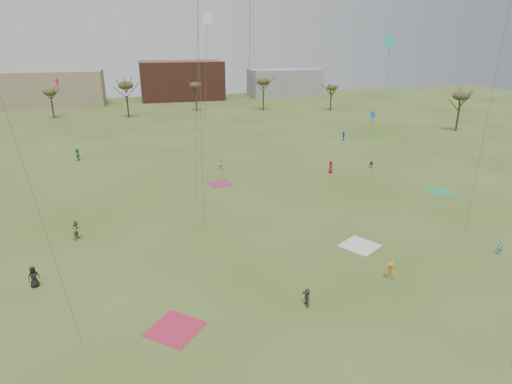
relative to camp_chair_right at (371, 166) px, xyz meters
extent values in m
plane|color=#3D5A1C|center=(-24.10, -32.40, -0.26)|extent=(260.00, 260.00, 0.00)
imported|color=#827752|center=(-40.63, -14.13, 0.73)|extent=(1.13, 1.20, 1.97)
imported|color=#504339|center=(-23.06, -30.56, 0.45)|extent=(0.47, 1.33, 1.41)
imported|color=black|center=(-42.96, -22.38, 0.64)|extent=(1.04, 0.91, 1.80)
imported|color=orange|center=(-15.07, -28.96, 0.53)|extent=(1.06, 1.17, 1.58)
imported|color=#6994B0|center=(-3.04, -27.95, 0.46)|extent=(0.62, 0.54, 1.43)
imported|color=silver|center=(-22.38, 5.44, 0.55)|extent=(1.00, 0.95, 1.62)
imported|color=#33832B|center=(-43.85, 16.54, 0.70)|extent=(0.84, 1.85, 1.92)
imported|color=maroon|center=(-7.18, -0.85, 0.69)|extent=(0.88, 1.07, 1.89)
imported|color=navy|center=(4.21, 17.66, 0.63)|extent=(0.76, 1.21, 1.79)
cube|color=#C52748|center=(-32.73, -30.69, -0.26)|extent=(4.52, 4.52, 0.03)
cube|color=white|center=(-14.49, -23.02, -0.26)|extent=(4.29, 4.29, 0.03)
cube|color=#A73359|center=(-23.83, -1.29, -0.26)|extent=(3.48, 3.48, 0.03)
cube|color=#389C60|center=(3.19, -12.12, -0.26)|extent=(3.97, 3.97, 0.03)
cube|color=#141737|center=(-0.02, -0.01, 0.16)|extent=(0.69, 0.69, 0.04)
cube|color=#141737|center=(0.18, 0.11, 0.39)|extent=(0.38, 0.49, 0.44)
cylinder|color=#4C4C51|center=(-40.01, -30.12, 10.57)|extent=(3.30, 3.64, 19.87)
cylinder|color=#4C4C51|center=(-2.36, -23.10, 13.19)|extent=(3.42, 3.20, 25.10)
cylinder|color=#4C4C51|center=(-28.02, -14.92, 12.47)|extent=(0.70, 1.80, 23.67)
cone|color=blue|center=(-3.28, -4.67, 8.80)|extent=(0.95, 0.07, 0.95)
cube|color=blue|center=(-3.28, -4.67, 8.19)|extent=(0.08, 0.08, 1.56)
cylinder|color=#4C4C51|center=(-3.73, -6.09, 4.72)|extent=(0.96, 2.89, 8.17)
cylinder|color=#4C4C51|center=(-27.49, -9.00, 12.36)|extent=(1.61, 1.70, 23.45)
cone|color=#B4131F|center=(-45.38, 17.12, 12.24)|extent=(0.96, 0.07, 0.96)
cube|color=#B4131F|center=(-45.38, 17.12, 11.63)|extent=(0.08, 0.08, 1.57)
cylinder|color=#4C4C51|center=(-44.66, 16.64, 6.44)|extent=(1.50, 1.02, 11.60)
cube|color=teal|center=(12.79, 18.40, 17.98)|extent=(1.17, 1.17, 2.29)
cube|color=teal|center=(12.79, 18.40, 17.18)|extent=(0.08, 0.08, 2.06)
cylinder|color=#4C4C51|center=(13.57, 18.65, 9.31)|extent=(1.61, 0.54, 17.35)
cube|color=silver|center=(-23.13, 8.43, 20.94)|extent=(0.96, 0.96, 1.65)
cube|color=silver|center=(-23.13, 8.43, 19.98)|extent=(0.08, 0.08, 2.48)
cylinder|color=#4C4C51|center=(-23.93, 7.70, 10.79)|extent=(1.66, 1.50, 20.31)
cylinder|color=#3A2B1E|center=(-54.10, 59.60, 1.90)|extent=(0.40, 0.40, 4.32)
ellipsoid|color=#473D1E|center=(-54.10, 59.60, 6.08)|extent=(3.02, 3.02, 1.58)
cylinder|color=#3A2B1E|center=(-36.10, 55.60, 2.44)|extent=(0.40, 0.40, 5.40)
ellipsoid|color=#473D1E|center=(-36.10, 55.60, 7.66)|extent=(3.78, 3.78, 1.98)
cylinder|color=#3A2B1E|center=(-18.10, 61.60, 2.08)|extent=(0.40, 0.40, 4.68)
ellipsoid|color=#473D1E|center=(-18.10, 61.60, 6.60)|extent=(3.28, 3.28, 1.72)
cylinder|color=#3A2B1E|center=(-0.10, 57.60, 2.38)|extent=(0.40, 0.40, 5.28)
ellipsoid|color=#473D1E|center=(-0.10, 57.60, 7.48)|extent=(3.70, 3.70, 1.94)
cylinder|color=#3A2B1E|center=(17.90, 52.60, 1.84)|extent=(0.40, 0.40, 4.20)
ellipsoid|color=#473D1E|center=(17.90, 52.60, 5.90)|extent=(2.94, 2.94, 1.54)
cylinder|color=#3A2B1E|center=(31.90, 19.60, 2.26)|extent=(0.40, 0.40, 5.04)
ellipsoid|color=#473D1E|center=(31.90, 19.60, 7.13)|extent=(3.53, 3.53, 1.85)
cube|color=#937F60|center=(-59.10, 82.60, 4.74)|extent=(32.00, 14.00, 10.00)
cube|color=brown|center=(-19.10, 87.60, 5.74)|extent=(26.00, 16.00, 12.00)
cube|color=gray|center=(15.90, 85.60, 4.24)|extent=(24.00, 12.00, 9.00)
cylinder|color=#9EA3A8|center=(6.80, 92.60, 18.74)|extent=(0.16, 0.16, 38.00)
cylinder|color=#9EA3A8|center=(5.45, 93.38, 18.74)|extent=(0.16, 0.16, 38.00)
cylinder|color=#9EA3A8|center=(5.45, 91.82, 18.74)|extent=(0.16, 0.16, 38.00)
camera|label=1|loc=(-33.80, -54.98, 18.33)|focal=29.46mm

